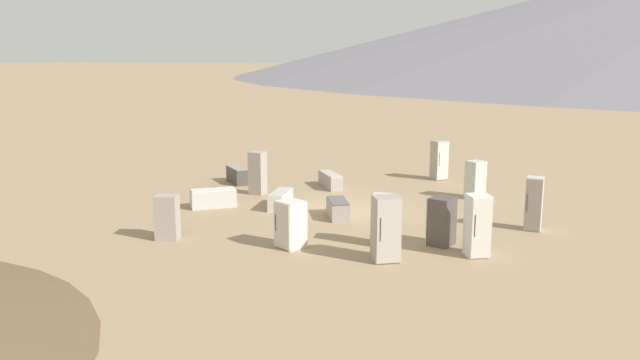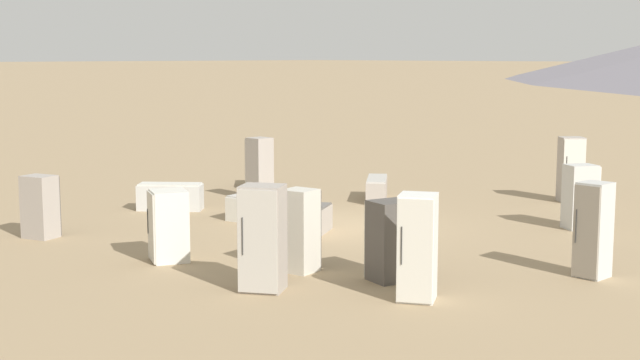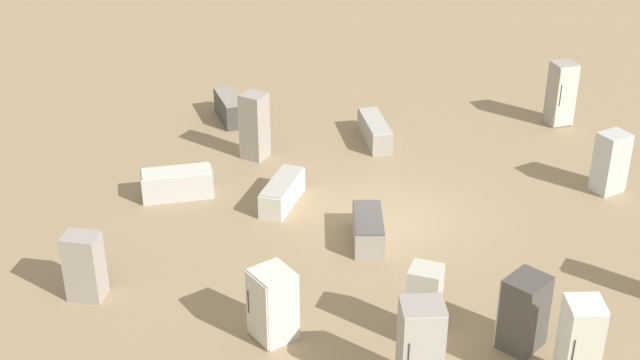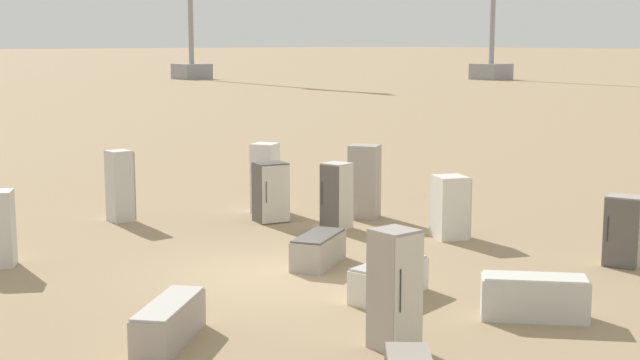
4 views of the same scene
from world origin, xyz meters
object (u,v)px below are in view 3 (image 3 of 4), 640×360
object	(u,v)px
discarded_fridge_7	(561,94)
discarded_fridge_13	(85,266)
discarded_fridge_8	(273,304)
discarded_fridge_9	(424,304)
discarded_fridge_11	(375,131)
discarded_fridge_12	(523,312)
discarded_fridge_4	(177,183)
discarded_fridge_6	(254,126)
discarded_fridge_14	(282,192)
discarded_fridge_5	(230,108)
discarded_fridge_10	(368,229)
discarded_fridge_3	(579,347)
discarded_fridge_2	(420,350)
discarded_fridge_1	(611,162)

from	to	relation	value
discarded_fridge_7	discarded_fridge_13	size ratio (longest dim) A/B	1.28
discarded_fridge_8	discarded_fridge_9	bearing A→B (deg)	-127.81
discarded_fridge_11	discarded_fridge_12	distance (m)	9.51
discarded_fridge_13	discarded_fridge_7	bearing A→B (deg)	47.04
discarded_fridge_4	discarded_fridge_6	distance (m)	2.95
discarded_fridge_14	discarded_fridge_8	bearing A→B (deg)	108.00
discarded_fridge_5	discarded_fridge_6	bearing A→B (deg)	-89.14
discarded_fridge_5	discarded_fridge_7	world-z (taller)	discarded_fridge_7
discarded_fridge_10	discarded_fridge_12	world-z (taller)	discarded_fridge_12
discarded_fridge_11	discarded_fridge_3	bearing A→B (deg)	-84.35
discarded_fridge_2	discarded_fridge_3	distance (m)	2.82
discarded_fridge_3	discarded_fridge_11	distance (m)	10.91
discarded_fridge_7	discarded_fridge_13	world-z (taller)	discarded_fridge_7
discarded_fridge_5	discarded_fridge_6	size ratio (longest dim) A/B	0.86
discarded_fridge_7	discarded_fridge_8	world-z (taller)	discarded_fridge_7
discarded_fridge_13	discarded_fridge_5	bearing A→B (deg)	87.20
discarded_fridge_4	discarded_fridge_11	distance (m)	6.09
discarded_fridge_1	discarded_fridge_11	bearing A→B (deg)	-146.58
discarded_fridge_2	discarded_fridge_14	distance (m)	7.49
discarded_fridge_1	discarded_fridge_9	size ratio (longest dim) A/B	0.97
discarded_fridge_4	discarded_fridge_9	bearing A→B (deg)	31.58
discarded_fridge_3	discarded_fridge_8	distance (m)	5.71
discarded_fridge_12	discarded_fridge_7	bearing A→B (deg)	26.35
discarded_fridge_1	discarded_fridge_8	xyz separation A→B (m)	(4.39, 9.21, -0.05)
discarded_fridge_7	discarded_fridge_8	xyz separation A→B (m)	(2.16, 12.77, -0.20)
discarded_fridge_3	discarded_fridge_4	size ratio (longest dim) A/B	1.08
discarded_fridge_11	discarded_fridge_12	size ratio (longest dim) A/B	1.22
discarded_fridge_1	discarded_fridge_6	bearing A→B (deg)	-131.74
discarded_fridge_7	discarded_fridge_11	xyz separation A→B (m)	(4.25, 3.74, -0.62)
discarded_fridge_2	discarded_fridge_13	size ratio (longest dim) A/B	1.31
discarded_fridge_3	discarded_fridge_14	bearing A→B (deg)	-52.80
discarded_fridge_2	discarded_fridge_3	xyz separation A→B (m)	(-2.42, -1.46, -0.03)
discarded_fridge_12	discarded_fridge_14	distance (m)	7.37
discarded_fridge_7	discarded_fridge_9	world-z (taller)	discarded_fridge_7
discarded_fridge_7	discarded_fridge_14	bearing A→B (deg)	13.90
discarded_fridge_2	discarded_fridge_10	size ratio (longest dim) A/B	1.10
discarded_fridge_3	discarded_fridge_8	bearing A→B (deg)	-17.36
discarded_fridge_3	discarded_fridge_14	xyz separation A→B (m)	(8.10, -3.37, -0.61)
discarded_fridge_2	discarded_fridge_4	world-z (taller)	discarded_fridge_2
discarded_fridge_5	discarded_fridge_9	bearing A→B (deg)	-85.26
discarded_fridge_3	discarded_fridge_12	xyz separation A→B (m)	(1.22, -0.76, -0.17)
discarded_fridge_10	discarded_fridge_12	size ratio (longest dim) A/B	1.15
discarded_fridge_11	discarded_fridge_1	bearing A→B (deg)	-37.29
discarded_fridge_5	discarded_fridge_7	size ratio (longest dim) A/B	0.84
discarded_fridge_4	discarded_fridge_14	distance (m)	2.68
discarded_fridge_8	discarded_fridge_11	world-z (taller)	discarded_fridge_8
discarded_fridge_10	discarded_fridge_14	world-z (taller)	discarded_fridge_14
discarded_fridge_5	discarded_fridge_14	world-z (taller)	discarded_fridge_5
discarded_fridge_6	discarded_fridge_7	bearing A→B (deg)	-45.79
discarded_fridge_7	discarded_fridge_10	bearing A→B (deg)	30.61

